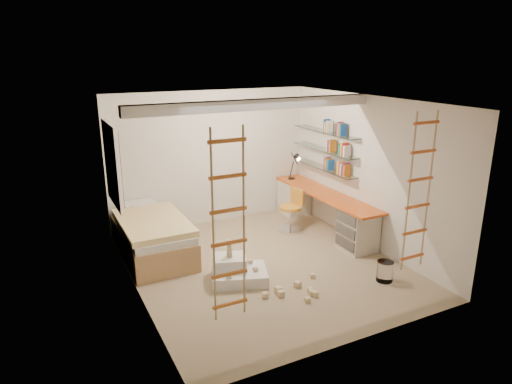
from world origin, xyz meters
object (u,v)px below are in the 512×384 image
swivel_chair (291,216)px  play_platform (236,271)px  bed (152,236)px  desk (323,210)px

swivel_chair → play_platform: size_ratio=0.83×
bed → play_platform: (0.88, -1.47, -0.19)m
swivel_chair → play_platform: swivel_chair is taller
bed → play_platform: bed is taller
swivel_chair → desk: bearing=-22.6°
desk → swivel_chair: bearing=157.4°
desk → swivel_chair: size_ratio=3.46×
desk → bed: desk is taller
bed → play_platform: bearing=-59.0°
desk → swivel_chair: 0.63m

